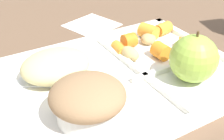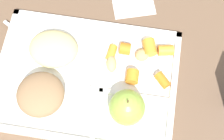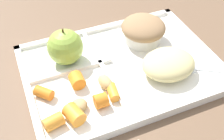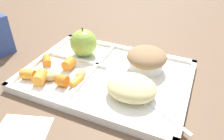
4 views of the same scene
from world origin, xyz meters
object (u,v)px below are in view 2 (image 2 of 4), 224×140
Objects in this scene: bran_muffin at (41,95)px; plastic_fork at (31,42)px; lunch_tray at (87,79)px; green_apple at (127,107)px.

plastic_fork is at bearing -64.82° from bran_muffin.
bran_muffin reaches higher than lunch_tray.
plastic_fork is at bearing -25.14° from lunch_tray.
bran_muffin is at bearing 0.00° from green_apple.
bran_muffin is 0.14m from plastic_fork.
plastic_fork is (0.06, -0.12, -0.03)m from bran_muffin.
lunch_tray is 2.96× the size of plastic_fork.
green_apple reaches higher than lunch_tray.
bran_muffin is at bearing 115.18° from plastic_fork.
lunch_tray reaches higher than plastic_fork.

